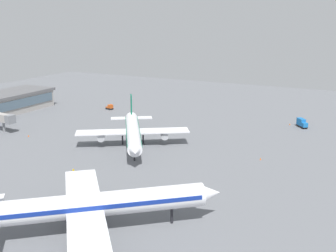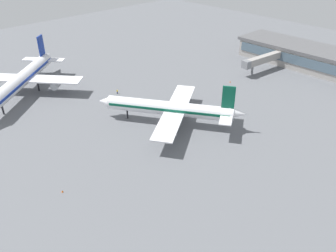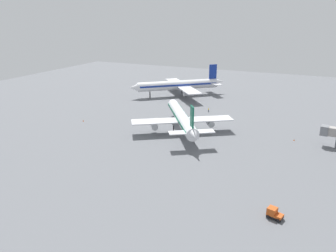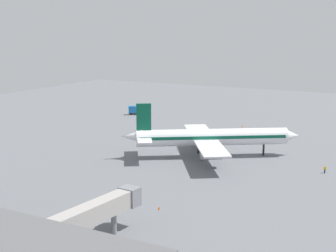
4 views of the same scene
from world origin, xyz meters
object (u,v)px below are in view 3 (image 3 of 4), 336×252
object	(u,v)px
airplane_at_gate	(179,85)
baggage_tug	(274,213)
safety_cone_far_side	(294,140)
ground_crew_worker	(208,110)
safety_cone_near_gate	(83,121)
airplane_taxiing	(182,118)

from	to	relation	value
airplane_at_gate	baggage_tug	size ratio (longest dim) A/B	11.85
airplane_at_gate	baggage_tug	xyz separation A→B (m)	(-95.08, -61.93, -4.58)
safety_cone_far_side	baggage_tug	bearing A→B (deg)	-179.75
ground_crew_worker	safety_cone_near_gate	bearing A→B (deg)	49.23
airplane_at_gate	airplane_taxiing	world-z (taller)	airplane_at_gate
airplane_at_gate	ground_crew_worker	distance (m)	33.60
ground_crew_worker	airplane_taxiing	bearing A→B (deg)	97.36
baggage_tug	safety_cone_far_side	world-z (taller)	baggage_tug
ground_crew_worker	safety_cone_far_side	size ratio (longest dim) A/B	2.78
baggage_tug	ground_crew_worker	bearing A→B (deg)	-46.89
safety_cone_near_gate	safety_cone_far_side	bearing A→B (deg)	-80.85
airplane_at_gate	ground_crew_worker	bearing A→B (deg)	95.40
airplane_taxiing	safety_cone_far_side	bearing A→B (deg)	-113.15
airplane_taxiing	baggage_tug	size ratio (longest dim) A/B	11.26
baggage_tug	safety_cone_near_gate	world-z (taller)	baggage_tug
airplane_taxiing	safety_cone_far_side	world-z (taller)	airplane_taxiing
airplane_taxiing	ground_crew_worker	world-z (taller)	airplane_taxiing
airplane_at_gate	baggage_tug	bearing A→B (deg)	82.39
airplane_taxiing	airplane_at_gate	bearing A→B (deg)	-9.40
airplane_at_gate	airplane_taxiing	distance (m)	56.71
baggage_tug	safety_cone_far_side	size ratio (longest dim) A/B	5.98
airplane_at_gate	safety_cone_far_side	xyz separation A→B (m)	(-44.93, -61.71, -5.43)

